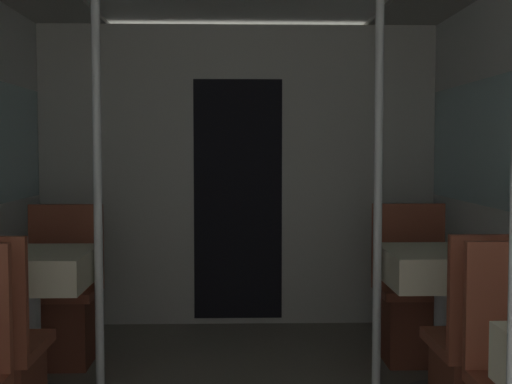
# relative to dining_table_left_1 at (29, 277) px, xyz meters

# --- Properties ---
(bulkhead_far) EXTENTS (2.87, 0.09, 2.18)m
(bulkhead_far) POSITION_rel_dining_table_left_1_xyz_m (1.07, 1.58, 0.45)
(bulkhead_far) COLOR #A8A8A3
(bulkhead_far) RESTS_ON ground_plane
(dining_table_left_1) EXTENTS (0.63, 0.63, 0.76)m
(dining_table_left_1) POSITION_rel_dining_table_left_1_xyz_m (0.00, 0.00, 0.00)
(dining_table_left_1) COLOR #4C4C51
(dining_table_left_1) RESTS_ON ground_plane
(chair_left_far_1) EXTENTS (0.46, 0.46, 0.94)m
(chair_left_far_1) POSITION_rel_dining_table_left_1_xyz_m (0.00, 0.62, -0.34)
(chair_left_far_1) COLOR brown
(chair_left_far_1) RESTS_ON ground_plane
(support_pole_left_1) EXTENTS (0.05, 0.05, 2.18)m
(support_pole_left_1) POSITION_rel_dining_table_left_1_xyz_m (0.36, 0.00, 0.46)
(support_pole_left_1) COLOR silver
(support_pole_left_1) RESTS_ON ground_plane
(dining_table_right_1) EXTENTS (0.63, 0.63, 0.76)m
(dining_table_right_1) POSITION_rel_dining_table_left_1_xyz_m (2.14, 0.00, 0.00)
(dining_table_right_1) COLOR #4C4C51
(dining_table_right_1) RESTS_ON ground_plane
(chair_right_near_1) EXTENTS (0.46, 0.46, 0.94)m
(chair_right_near_1) POSITION_rel_dining_table_left_1_xyz_m (2.14, -0.62, -0.34)
(chair_right_near_1) COLOR brown
(chair_right_near_1) RESTS_ON ground_plane
(chair_right_far_1) EXTENTS (0.46, 0.46, 0.94)m
(chair_right_far_1) POSITION_rel_dining_table_left_1_xyz_m (2.14, 0.62, -0.34)
(chair_right_far_1) COLOR brown
(chair_right_far_1) RESTS_ON ground_plane
(support_pole_right_1) EXTENTS (0.05, 0.05, 2.18)m
(support_pole_right_1) POSITION_rel_dining_table_left_1_xyz_m (1.79, 0.00, 0.46)
(support_pole_right_1) COLOR silver
(support_pole_right_1) RESTS_ON ground_plane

